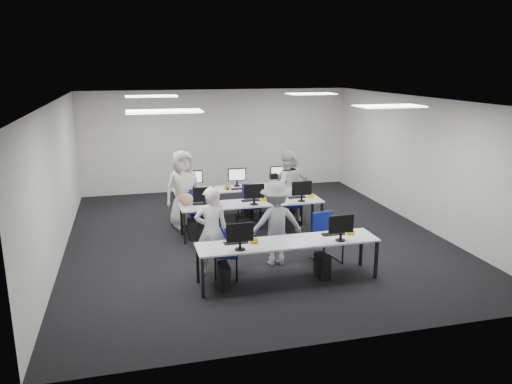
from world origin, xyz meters
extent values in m
plane|color=black|center=(0.00, 0.00, 0.00)|extent=(9.00, 9.00, 0.00)
plane|color=white|center=(0.00, 0.00, 3.00)|extent=(9.00, 9.00, 0.00)
cube|color=beige|center=(0.00, 4.50, 1.50)|extent=(8.00, 0.02, 3.00)
cube|color=beige|center=(0.00, -4.50, 1.50)|extent=(8.00, 0.02, 3.00)
cube|color=beige|center=(-4.00, 0.00, 1.50)|extent=(0.02, 9.00, 3.00)
cube|color=beige|center=(4.00, 0.00, 1.50)|extent=(0.02, 9.00, 3.00)
cube|color=white|center=(-2.00, -2.00, 2.98)|extent=(1.20, 0.60, 0.02)
cube|color=white|center=(2.00, -2.00, 2.98)|extent=(1.20, 0.60, 0.02)
cube|color=white|center=(-2.00, 2.00, 2.98)|extent=(1.20, 0.60, 0.02)
cube|color=white|center=(2.00, 2.00, 2.98)|extent=(1.20, 0.60, 0.02)
cube|color=silver|center=(0.00, -2.40, 0.71)|extent=(3.20, 0.70, 0.03)
cube|color=black|center=(-1.55, -2.70, 0.35)|extent=(0.05, 0.05, 0.70)
cube|color=black|center=(-1.55, -2.10, 0.35)|extent=(0.05, 0.05, 0.70)
cube|color=black|center=(1.55, -2.70, 0.35)|extent=(0.05, 0.05, 0.70)
cube|color=black|center=(1.55, -2.10, 0.35)|extent=(0.05, 0.05, 0.70)
cube|color=silver|center=(0.00, 0.20, 0.71)|extent=(3.20, 0.70, 0.03)
cube|color=black|center=(-1.55, -0.10, 0.35)|extent=(0.05, 0.05, 0.70)
cube|color=black|center=(-1.55, 0.50, 0.35)|extent=(0.05, 0.05, 0.70)
cube|color=black|center=(1.55, -0.10, 0.35)|extent=(0.05, 0.05, 0.70)
cube|color=black|center=(1.55, 0.50, 0.35)|extent=(0.05, 0.05, 0.70)
cube|color=silver|center=(0.00, 1.60, 0.71)|extent=(3.20, 0.70, 0.03)
cube|color=black|center=(-1.55, 1.30, 0.35)|extent=(0.05, 0.05, 0.70)
cube|color=black|center=(-1.55, 1.90, 0.35)|extent=(0.05, 0.05, 0.70)
cube|color=black|center=(1.55, 1.30, 0.35)|extent=(0.05, 0.05, 0.70)
cube|color=black|center=(1.55, 1.90, 0.35)|extent=(0.05, 0.05, 0.70)
cube|color=#0C279D|center=(-0.90, -2.58, 1.03)|extent=(0.46, 0.04, 0.32)
cube|color=black|center=(-0.90, -2.26, 0.74)|extent=(0.42, 0.14, 0.02)
ellipsoid|color=black|center=(-0.60, -2.26, 0.75)|extent=(0.07, 0.10, 0.04)
cube|color=black|center=(-1.15, -2.40, 0.21)|extent=(0.18, 0.40, 0.42)
cube|color=white|center=(0.90, -2.58, 1.03)|extent=(0.46, 0.04, 0.32)
cube|color=black|center=(0.90, -2.26, 0.74)|extent=(0.42, 0.14, 0.02)
ellipsoid|color=black|center=(1.20, -2.26, 0.75)|extent=(0.07, 0.10, 0.04)
cube|color=black|center=(0.65, -2.40, 0.21)|extent=(0.18, 0.40, 0.42)
cube|color=white|center=(-1.10, 0.02, 1.03)|extent=(0.46, 0.04, 0.32)
cube|color=black|center=(-1.10, 0.34, 0.74)|extent=(0.42, 0.14, 0.02)
ellipsoid|color=black|center=(-0.80, 0.34, 0.75)|extent=(0.07, 0.10, 0.04)
cube|color=black|center=(-1.35, 0.20, 0.21)|extent=(0.18, 0.40, 0.42)
cube|color=white|center=(0.00, 0.02, 1.03)|extent=(0.46, 0.04, 0.32)
cube|color=black|center=(0.00, 0.34, 0.74)|extent=(0.42, 0.14, 0.02)
ellipsoid|color=black|center=(0.30, 0.34, 0.75)|extent=(0.07, 0.10, 0.04)
cube|color=black|center=(-0.25, 0.20, 0.21)|extent=(0.18, 0.40, 0.42)
cube|color=white|center=(1.10, 0.02, 1.03)|extent=(0.46, 0.04, 0.32)
cube|color=black|center=(1.10, 0.34, 0.74)|extent=(0.42, 0.14, 0.02)
ellipsoid|color=black|center=(1.40, 0.34, 0.75)|extent=(0.07, 0.10, 0.04)
cube|color=black|center=(0.85, 0.20, 0.21)|extent=(0.18, 0.40, 0.42)
cube|color=white|center=(-1.10, 1.78, 1.03)|extent=(0.46, 0.04, 0.32)
cube|color=black|center=(-1.10, 1.46, 0.74)|extent=(0.42, 0.14, 0.02)
ellipsoid|color=black|center=(-1.40, 1.46, 0.75)|extent=(0.07, 0.10, 0.04)
cube|color=black|center=(-0.85, 1.60, 0.21)|extent=(0.18, 0.40, 0.42)
cube|color=white|center=(0.00, 1.78, 1.03)|extent=(0.46, 0.04, 0.32)
cube|color=black|center=(0.00, 1.46, 0.74)|extent=(0.42, 0.14, 0.02)
ellipsoid|color=black|center=(-0.30, 1.46, 0.75)|extent=(0.07, 0.10, 0.04)
cube|color=black|center=(0.25, 1.60, 0.21)|extent=(0.18, 0.40, 0.42)
cube|color=white|center=(1.10, 1.78, 1.03)|extent=(0.46, 0.04, 0.32)
cube|color=black|center=(1.10, 1.46, 0.74)|extent=(0.42, 0.14, 0.02)
ellipsoid|color=black|center=(0.80, 1.46, 0.75)|extent=(0.07, 0.10, 0.04)
cube|color=black|center=(1.35, 1.60, 0.21)|extent=(0.18, 0.40, 0.42)
cube|color=navy|center=(-1.00, -1.97, 0.43)|extent=(0.52, 0.50, 0.06)
cube|color=navy|center=(-0.94, -1.79, 0.68)|extent=(0.39, 0.17, 0.34)
cube|color=navy|center=(1.00, -1.75, 0.48)|extent=(0.53, 0.51, 0.06)
cube|color=navy|center=(0.97, -1.55, 0.76)|extent=(0.44, 0.12, 0.38)
cube|color=navy|center=(-1.14, 0.71, 0.45)|extent=(0.45, 0.44, 0.06)
cube|color=navy|center=(-1.15, 0.90, 0.70)|extent=(0.41, 0.08, 0.35)
cube|color=navy|center=(0.11, 0.75, 0.49)|extent=(0.57, 0.56, 0.06)
cube|color=navy|center=(0.17, 0.96, 0.77)|extent=(0.45, 0.17, 0.39)
cube|color=navy|center=(1.12, 0.76, 0.44)|extent=(0.42, 0.40, 0.06)
cube|color=navy|center=(1.12, 0.95, 0.68)|extent=(0.40, 0.05, 0.34)
cube|color=navy|center=(-1.14, 1.12, 0.48)|extent=(0.54, 0.52, 0.06)
cube|color=navy|center=(-1.10, 0.91, 0.75)|extent=(0.44, 0.14, 0.38)
cube|color=navy|center=(0.13, 0.97, 0.44)|extent=(0.52, 0.51, 0.06)
cube|color=navy|center=(0.18, 0.79, 0.68)|extent=(0.40, 0.17, 0.34)
cube|color=navy|center=(1.06, 1.07, 0.47)|extent=(0.54, 0.52, 0.06)
cube|color=navy|center=(1.10, 0.87, 0.74)|extent=(0.43, 0.15, 0.37)
ellipsoid|color=#A47B55|center=(-1.45, 0.37, 0.86)|extent=(0.38, 0.32, 0.26)
imported|color=beige|center=(-1.24, -1.78, 0.82)|extent=(0.62, 0.43, 1.64)
imported|color=beige|center=(1.00, 0.91, 0.87)|extent=(0.87, 0.69, 1.74)
imported|color=beige|center=(-1.42, 1.11, 0.90)|extent=(1.00, 0.78, 1.81)
imported|color=beige|center=(1.21, 1.04, 0.81)|extent=(1.03, 0.72, 1.62)
imported|color=gray|center=(0.01, -1.62, 0.81)|extent=(1.06, 0.61, 1.63)
cube|color=black|center=(0.01, -1.44, 1.68)|extent=(0.14, 0.18, 0.10)
camera|label=1|loc=(-2.58, -10.18, 3.72)|focal=35.00mm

